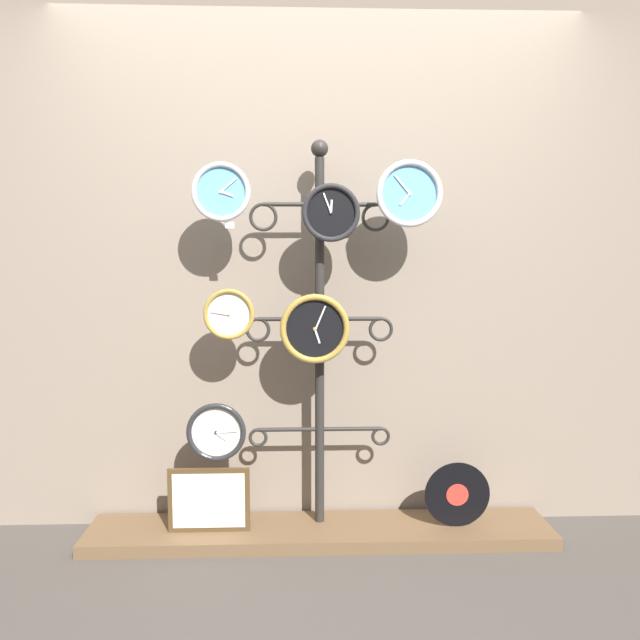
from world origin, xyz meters
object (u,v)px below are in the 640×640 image
object	(u,v)px
clock_top_left	(221,192)
clock_middle_center	(315,329)
clock_top_center	(331,213)
clock_top_right	(409,194)
clock_bottom_left	(216,432)
vinyl_record	(457,495)
picture_frame	(209,500)
clock_middle_left	(229,314)
display_stand	(320,390)

from	to	relation	value
clock_top_left	clock_middle_center	size ratio (longest dim) A/B	0.82
clock_top_left	clock_top_center	world-z (taller)	clock_top_left
clock_top_right	clock_bottom_left	bearing A→B (deg)	179.73
clock_middle_center	vinyl_record	xyz separation A→B (m)	(0.67, 0.02, -0.80)
clock_top_center	picture_frame	xyz separation A→B (m)	(-0.57, 0.01, -1.32)
clock_bottom_left	vinyl_record	world-z (taller)	clock_bottom_left
clock_top_left	clock_middle_left	world-z (taller)	clock_top_left
clock_top_right	clock_bottom_left	world-z (taller)	clock_top_right
clock_bottom_left	clock_middle_left	bearing A→B (deg)	1.31
clock_top_right	picture_frame	size ratio (longest dim) A/B	0.79
clock_middle_left	clock_bottom_left	world-z (taller)	clock_middle_left
vinyl_record	picture_frame	xyz separation A→B (m)	(-1.17, -0.01, -0.01)
clock_top_left	clock_top_center	distance (m)	0.49
clock_bottom_left	picture_frame	bearing A→B (deg)	173.34
display_stand	clock_middle_center	bearing A→B (deg)	-103.47
clock_bottom_left	picture_frame	size ratio (longest dim) A/B	0.72
clock_top_left	clock_bottom_left	world-z (taller)	clock_top_left
display_stand	clock_top_center	world-z (taller)	display_stand
vinyl_record	clock_top_center	bearing A→B (deg)	-178.11
clock_top_center	clock_middle_center	distance (m)	0.52
clock_bottom_left	vinyl_record	size ratio (longest dim) A/B	0.88
clock_middle_left	clock_bottom_left	distance (m)	0.55
clock_bottom_left	clock_middle_center	bearing A→B (deg)	-0.49
vinyl_record	picture_frame	size ratio (longest dim) A/B	0.83
clock_top_right	clock_top_left	bearing A→B (deg)	179.99
display_stand	clock_top_center	size ratio (longest dim) A/B	7.19
clock_middle_center	clock_bottom_left	size ratio (longest dim) A/B	1.16
display_stand	clock_middle_left	world-z (taller)	display_stand
picture_frame	clock_top_right	bearing A→B (deg)	-0.55
display_stand	vinyl_record	distance (m)	0.82
clock_top_center	clock_middle_center	xyz separation A→B (m)	(-0.07, 0.00, -0.52)
vinyl_record	clock_top_left	bearing A→B (deg)	-179.00
clock_top_right	clock_bottom_left	distance (m)	1.39
clock_top_left	clock_bottom_left	size ratio (longest dim) A/B	0.95
display_stand	clock_top_right	xyz separation A→B (m)	(0.40, -0.11, 0.91)
clock_top_left	clock_middle_center	xyz separation A→B (m)	(0.41, 0.00, -0.61)
clock_top_center	clock_middle_left	distance (m)	0.64
clock_top_center	picture_frame	bearing A→B (deg)	179.03
clock_bottom_left	clock_top_left	bearing A→B (deg)	-5.68
clock_top_left	clock_middle_center	world-z (taller)	clock_top_left
display_stand	clock_top_left	xyz separation A→B (m)	(-0.44, -0.11, 0.92)
clock_top_center	clock_middle_center	world-z (taller)	clock_top_center
clock_top_left	picture_frame	distance (m)	1.41
clock_middle_left	display_stand	bearing A→B (deg)	13.65
picture_frame	display_stand	bearing A→B (deg)	10.60
display_stand	clock_top_right	distance (m)	1.00
clock_middle_left	clock_middle_center	xyz separation A→B (m)	(0.39, -0.01, -0.07)
clock_top_center	clock_bottom_left	xyz separation A→B (m)	(-0.53, 0.00, -1.00)
clock_top_left	vinyl_record	bearing A→B (deg)	1.00
display_stand	picture_frame	size ratio (longest dim) A/B	4.95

